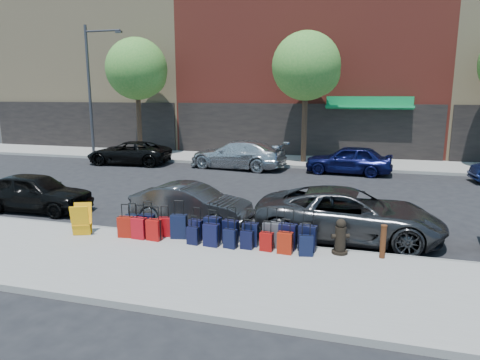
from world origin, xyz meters
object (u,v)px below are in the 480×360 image
(tree_left, at_px, (139,71))
(car_far_2, at_px, (348,160))
(car_near_0, at_px, (35,192))
(car_far_0, at_px, (129,153))
(streetlight, at_px, (92,83))
(car_near_1, at_px, (192,204))
(bollard, at_px, (383,241))
(display_rack, at_px, (82,220))
(tree_center, at_px, (309,68))
(fire_hydrant, at_px, (340,238))
(suitcase_front_5, at_px, (213,229))
(car_far_1, at_px, (238,154))
(car_near_2, at_px, (349,214))

(tree_left, distance_m, car_far_2, 14.00)
(car_near_0, xyz_separation_m, car_far_2, (10.25, 10.15, 0.06))
(car_far_0, xyz_separation_m, car_far_2, (12.32, 0.30, 0.07))
(tree_left, height_order, streetlight, streetlight)
(tree_left, bearing_deg, car_far_0, -76.86)
(tree_left, height_order, car_near_1, tree_left)
(car_near_0, xyz_separation_m, car_far_0, (-2.07, 9.85, -0.01))
(bollard, xyz_separation_m, display_rack, (-8.04, -0.48, 0.01))
(tree_center, bearing_deg, car_far_2, -45.12)
(tree_left, relative_size, fire_hydrant, 8.20)
(fire_hydrant, xyz_separation_m, car_near_1, (-4.64, 1.72, 0.07))
(tree_left, height_order, bollard, tree_left)
(suitcase_front_5, xyz_separation_m, car_far_0, (-9.17, 11.48, 0.18))
(suitcase_front_5, relative_size, car_near_1, 0.28)
(bollard, relative_size, car_far_1, 0.15)
(car_near_1, bearing_deg, tree_left, 38.45)
(tree_center, xyz_separation_m, car_far_1, (-3.40, -2.45, -4.64))
(car_near_0, height_order, car_far_2, car_far_2)
(car_near_0, bearing_deg, tree_left, 10.17)
(car_near_0, distance_m, car_near_1, 5.80)
(bollard, distance_m, car_far_2, 11.87)
(car_far_1, height_order, car_far_2, car_far_1)
(streetlight, relative_size, fire_hydrant, 9.02)
(car_near_1, bearing_deg, car_near_0, 95.11)
(car_near_2, bearing_deg, car_far_2, 1.33)
(display_rack, distance_m, car_far_1, 12.35)
(display_rack, relative_size, car_far_1, 0.16)
(car_near_2, bearing_deg, display_rack, 105.93)
(tree_left, height_order, tree_center, same)
(streetlight, distance_m, car_near_0, 13.79)
(tree_center, xyz_separation_m, streetlight, (-13.44, -0.70, -0.75))
(streetlight, distance_m, bollard, 22.22)
(fire_hydrant, relative_size, car_near_0, 0.22)
(tree_center, height_order, car_far_1, tree_center)
(tree_center, xyz_separation_m, display_rack, (-4.38, -14.77, -4.83))
(suitcase_front_5, bearing_deg, car_far_2, 83.57)
(car_far_1, xyz_separation_m, car_far_2, (5.86, -0.02, -0.04))
(car_near_0, height_order, car_far_0, car_near_0)
(tree_center, xyz_separation_m, car_near_0, (-7.79, -12.62, -4.74))
(fire_hydrant, height_order, car_near_2, car_near_2)
(fire_hydrant, distance_m, car_near_1, 4.95)
(streetlight, distance_m, car_near_2, 20.54)
(car_far_0, bearing_deg, streetlight, -124.61)
(suitcase_front_5, distance_m, car_far_0, 14.70)
(car_near_1, bearing_deg, fire_hydrant, -106.06)
(car_far_0, bearing_deg, car_near_0, 7.29)
(tree_left, relative_size, car_near_2, 1.41)
(car_near_1, relative_size, car_far_2, 0.89)
(display_rack, distance_m, car_near_1, 3.27)
(car_near_2, bearing_deg, tree_left, 45.89)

